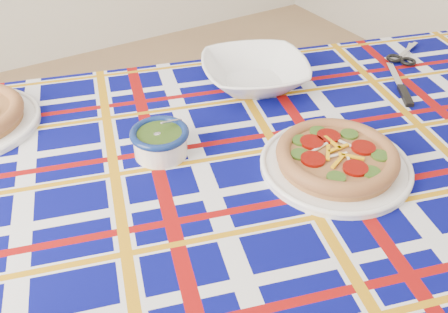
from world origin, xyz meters
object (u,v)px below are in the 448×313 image
dining_table (245,199)px  serving_bowl (255,73)px  main_focaccia_plate (337,156)px  pesto_bowl (160,140)px

dining_table → serving_bowl: serving_bowl is taller
main_focaccia_plate → serving_bowl: (0.06, 0.40, 0.00)m
pesto_bowl → serving_bowl: (0.35, 0.16, -0.00)m
dining_table → main_focaccia_plate: (0.17, -0.09, 0.11)m
pesto_bowl → serving_bowl: size_ratio=0.46×
dining_table → serving_bowl: bearing=69.7°
serving_bowl → main_focaccia_plate: bearing=-98.3°
pesto_bowl → serving_bowl: pesto_bowl is taller
pesto_bowl → serving_bowl: 0.39m
serving_bowl → dining_table: bearing=-126.5°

